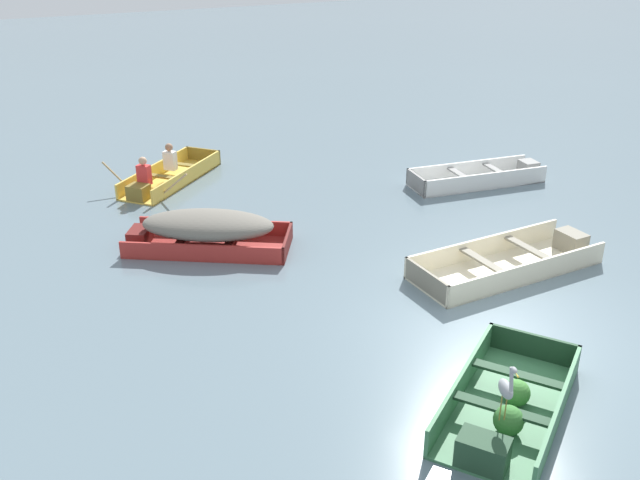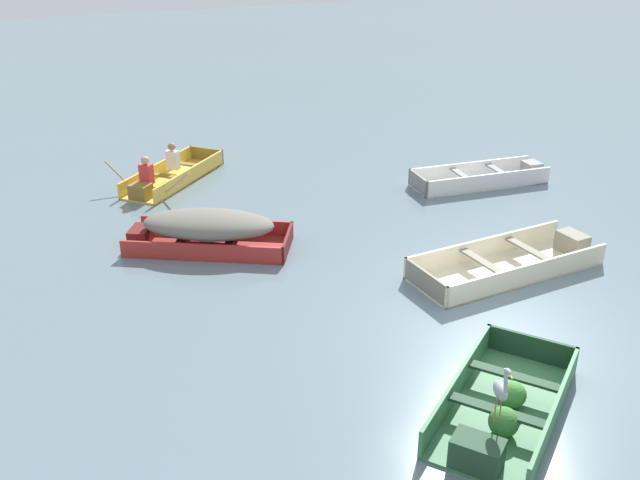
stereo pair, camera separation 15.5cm
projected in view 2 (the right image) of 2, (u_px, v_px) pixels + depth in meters
name	position (u px, v px, depth m)	size (l,w,h in m)	color
ground_plane	(497.00, 334.00, 10.73)	(80.00, 80.00, 0.00)	slate
dinghy_green_foreground	(502.00, 410.00, 8.85)	(2.90, 2.61, 0.41)	#387047
skiff_cream_near_moored	(513.00, 263.00, 12.59)	(3.55, 1.41, 0.41)	beige
skiff_white_mid_moored	(484.00, 178.00, 16.57)	(3.24, 1.27, 0.40)	white
skiff_red_far_moored	(207.00, 228.00, 13.33)	(3.23, 2.59, 0.71)	#AD2D28
rowboat_yellow_with_crew	(169.00, 175.00, 16.56)	(2.97, 2.93, 0.92)	#E5BC47
heron_on_dinghy	(501.00, 389.00, 8.05)	(0.24, 0.45, 0.84)	olive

